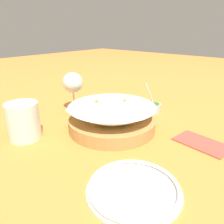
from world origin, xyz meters
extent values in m
plane|color=orange|center=(0.00, 0.00, 0.00)|extent=(4.00, 4.00, 0.00)
cylinder|color=#B2894C|center=(0.03, 0.03, 0.02)|extent=(0.26, 0.26, 0.04)
cone|color=white|center=(0.03, 0.03, 0.04)|extent=(0.26, 0.26, 0.07)
cylinder|color=#3D842D|center=(0.03, 0.03, 0.02)|extent=(0.20, 0.20, 0.01)
pyramid|color=#B77A38|center=(0.09, 0.04, 0.06)|extent=(0.08, 0.08, 0.06)
pyramid|color=#B77A38|center=(0.04, 0.09, 0.05)|extent=(0.08, 0.07, 0.05)
pyramid|color=#B77A38|center=(-0.03, 0.03, 0.05)|extent=(0.06, 0.05, 0.05)
pyramid|color=#B77A38|center=(0.03, -0.03, 0.06)|extent=(0.09, 0.07, 0.06)
cylinder|color=#B7B7BC|center=(0.02, -0.18, 0.02)|extent=(0.06, 0.06, 0.03)
cylinder|color=#42702D|center=(0.02, -0.18, 0.02)|extent=(0.05, 0.05, 0.02)
cylinder|color=#B7B7BC|center=(0.03, -0.18, 0.06)|extent=(0.05, 0.01, 0.10)
cylinder|color=silver|center=(0.25, 0.00, 0.00)|extent=(0.07, 0.07, 0.00)
cylinder|color=silver|center=(0.25, 0.00, 0.04)|extent=(0.01, 0.01, 0.07)
sphere|color=silver|center=(0.25, 0.00, 0.11)|extent=(0.08, 0.08, 0.08)
sphere|color=beige|center=(0.25, 0.00, 0.10)|extent=(0.05, 0.05, 0.05)
cylinder|color=silver|center=(0.18, 0.24, 0.05)|extent=(0.09, 0.09, 0.11)
cylinder|color=#935119|center=(0.18, 0.24, 0.04)|extent=(0.07, 0.07, 0.08)
torus|color=silver|center=(0.23, 0.24, 0.05)|extent=(0.07, 0.01, 0.07)
cylinder|color=white|center=(-0.18, 0.21, 0.00)|extent=(0.19, 0.19, 0.01)
torus|color=white|center=(-0.18, 0.21, 0.01)|extent=(0.18, 0.18, 0.01)
cube|color=#DB4C3D|center=(-0.21, -0.06, 0.00)|extent=(0.15, 0.10, 0.01)
camera|label=1|loc=(-0.37, 0.50, 0.30)|focal=35.00mm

